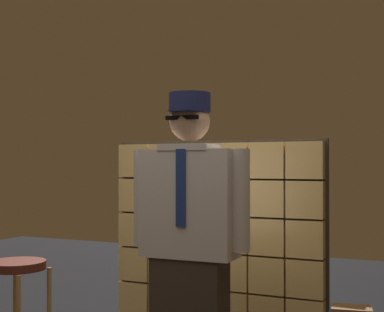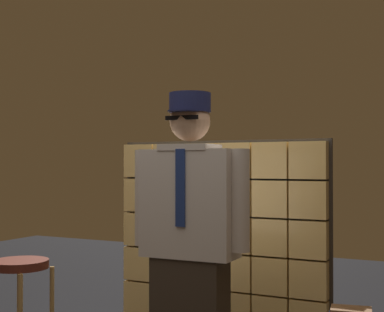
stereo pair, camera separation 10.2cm
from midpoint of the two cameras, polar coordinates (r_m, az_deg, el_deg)
name	(u,v)px [view 1 (the left image)]	position (r m, az deg, el deg)	size (l,w,h in m)	color
glass_block_wall	(215,252)	(3.97, 1.62, -9.73)	(1.56, 0.10, 1.56)	#F2C672
standing_person	(190,244)	(3.19, -1.17, -8.93)	(0.71, 0.30, 1.78)	#382D23
bar_stool	(17,296)	(3.59, -18.19, -13.34)	(0.34, 0.34, 0.80)	#592319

